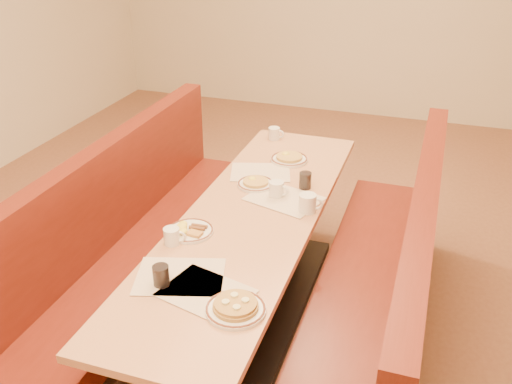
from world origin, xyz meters
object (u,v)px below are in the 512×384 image
(eggs_plate, at_px, (190,230))
(soda_tumbler_mid, at_px, (305,180))
(diner_table, at_px, (251,272))
(pancake_plate, at_px, (236,307))
(coffee_mug_c, at_px, (277,189))
(booth_right, at_px, (379,299))
(coffee_mug_b, at_px, (172,236))
(coffee_mug_d, at_px, (275,133))
(booth_left, at_px, (138,251))
(soda_tumbler_near, at_px, (161,276))
(coffee_mug_a, at_px, (308,203))

(eggs_plate, distance_m, soda_tumbler_mid, 0.82)
(diner_table, bearing_deg, pancake_plate, -75.43)
(pancake_plate, relative_size, coffee_mug_c, 2.12)
(coffee_mug_c, distance_m, soda_tumbler_mid, 0.20)
(booth_right, height_order, coffee_mug_b, booth_right)
(eggs_plate, height_order, coffee_mug_c, coffee_mug_c)
(booth_right, height_order, coffee_mug_d, booth_right)
(eggs_plate, relative_size, soda_tumbler_mid, 2.39)
(booth_right, bearing_deg, coffee_mug_c, 158.75)
(booth_left, height_order, coffee_mug_b, booth_left)
(soda_tumbler_near, bearing_deg, coffee_mug_b, 107.87)
(booth_left, relative_size, eggs_plate, 10.45)
(booth_left, distance_m, soda_tumbler_mid, 1.11)
(coffee_mug_a, bearing_deg, soda_tumbler_mid, 98.93)
(diner_table, distance_m, coffee_mug_c, 0.50)
(coffee_mug_b, xyz_separation_m, soda_tumbler_mid, (0.47, 0.81, 0.00))
(booth_left, xyz_separation_m, pancake_plate, (0.94, -0.79, 0.41))
(coffee_mug_d, xyz_separation_m, soda_tumbler_near, (0.03, -1.83, 0.01))
(coffee_mug_d, bearing_deg, soda_tumbler_near, -89.78)
(diner_table, distance_m, eggs_plate, 0.53)
(coffee_mug_b, bearing_deg, coffee_mug_c, 49.27)
(booth_left, height_order, coffee_mug_d, booth_left)
(diner_table, height_order, coffee_mug_a, coffee_mug_a)
(coffee_mug_c, bearing_deg, coffee_mug_a, -16.59)
(diner_table, distance_m, pancake_plate, 0.91)
(booth_left, xyz_separation_m, coffee_mug_a, (1.02, 0.14, 0.44))
(pancake_plate, distance_m, soda_tumbler_mid, 1.21)
(pancake_plate, relative_size, coffee_mug_d, 2.24)
(pancake_plate, xyz_separation_m, coffee_mug_a, (0.08, 0.93, 0.03))
(eggs_plate, height_order, coffee_mug_d, coffee_mug_d)
(booth_right, relative_size, coffee_mug_d, 21.76)
(booth_right, bearing_deg, soda_tumbler_near, -141.23)
(pancake_plate, bearing_deg, soda_tumbler_mid, 90.33)
(pancake_plate, height_order, soda_tumbler_mid, soda_tumbler_mid)
(coffee_mug_c, bearing_deg, booth_left, -150.17)
(soda_tumbler_mid, bearing_deg, coffee_mug_a, -72.63)
(coffee_mug_b, height_order, coffee_mug_c, coffee_mug_c)
(booth_right, xyz_separation_m, coffee_mug_b, (-1.01, -0.40, 0.43))
(pancake_plate, height_order, coffee_mug_a, coffee_mug_a)
(pancake_plate, distance_m, coffee_mug_d, 1.93)
(booth_left, distance_m, soda_tumbler_near, 1.02)
(eggs_plate, xyz_separation_m, soda_tumbler_near, (0.07, -0.45, 0.04))
(booth_left, relative_size, coffee_mug_a, 18.35)
(coffee_mug_a, relative_size, coffee_mug_b, 1.20)
(booth_right, distance_m, pancake_plate, 1.03)
(pancake_plate, bearing_deg, coffee_mug_a, 85.16)
(eggs_plate, bearing_deg, soda_tumbler_near, -81.31)
(coffee_mug_b, relative_size, coffee_mug_c, 0.94)
(booth_left, xyz_separation_m, booth_right, (1.46, 0.00, 0.00))
(booth_left, bearing_deg, coffee_mug_a, 7.88)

